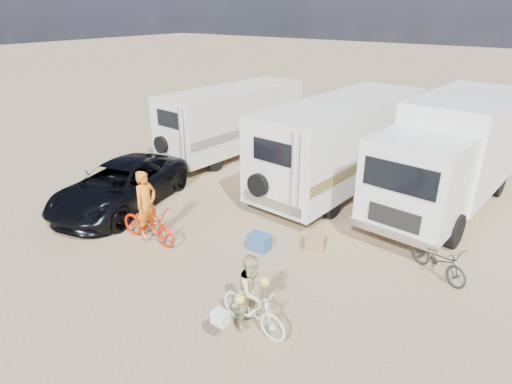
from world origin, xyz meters
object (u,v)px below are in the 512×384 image
Objects in this scene: rider_woman at (253,298)px; cooler at (259,242)px; rv_left at (232,122)px; rider_man at (147,210)px; rv_main at (341,145)px; crate at (315,242)px; bike_man at (149,224)px; box_truck at (450,157)px; bike_woman at (253,309)px; dark_suv at (120,185)px; bike_parked at (439,259)px.

cooler is at bearing 39.31° from rider_woman.
rv_left reaches higher than rider_man.
rv_main is at bearing 90.57° from cooler.
rv_main is 13.94× the size of cooler.
rv_main is at bearing 20.16° from rider_woman.
rider_woman is at bearing -44.60° from rv_left.
rider_man is 3.78× the size of crate.
bike_man is at bearing -106.28° from rv_main.
box_truck is 8.93m from rider_man.
dark_suv is at bearing 78.59° from bike_woman.
rv_main is at bearing -22.82° from bike_man.
rv_main is 1.51× the size of dark_suv.
rv_left is 8.67m from box_truck.
bike_woman is 4.47m from rider_man.
rv_main is at bearing -170.05° from box_truck.
bike_woman reaches higher than bike_parked.
dark_suv reaches higher than cooler.
crate is at bearing 14.51° from rider_woman.
cooler is (2.66, 1.36, -0.69)m from rider_man.
bike_parked is 4.33m from cooler.
rv_left reaches higher than bike_woman.
bike_woman is at bearing -59.11° from cooler.
box_truck is at bearing -4.51° from rider_woman.
rv_left reaches higher than dark_suv.
rider_man is (-4.29, 1.16, 0.42)m from bike_woman.
cooler is at bearing -141.84° from crate.
bike_man reaches higher than bike_parked.
rv_left is 10.99m from bike_woman.
rv_main is 1.14× the size of rv_left.
bike_man is at bearing -149.29° from crate.
rv_main is 5.26m from cooler.
bike_woman is (6.70, -2.15, -0.21)m from dark_suv.
crate is at bearing 130.73° from bike_parked.
bike_parked is 2.97× the size of cooler.
dark_suv is 5.10m from cooler.
bike_parked is 2.98m from crate.
rider_man is at bearing 81.24° from rider_woman.
bike_man is at bearing -154.93° from cooler.
rv_main is at bearing 108.16° from crate.
dark_suv is 7.04m from rider_woman.
dark_suv is at bearing -168.45° from crate.
box_truck is at bearing -42.99° from rider_man.
cooler is (-4.06, -1.50, -0.21)m from bike_parked.
bike_woman reaches higher than cooler.
rv_main reaches higher than rider_woman.
box_truck is 8.10m from rider_woman.
dark_suv is 2.61m from bike_man.
rv_main reaches higher than crate.
rider_man is 4.48m from crate.
bike_woman is 0.89× the size of rider_man.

